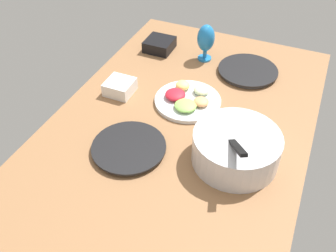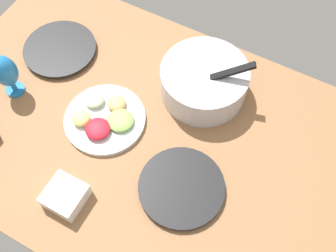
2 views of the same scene
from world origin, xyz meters
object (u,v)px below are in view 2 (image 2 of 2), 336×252
(dinner_plate_right, at_px, (182,188))
(fruit_platter, at_px, (104,118))
(dinner_plate_left, at_px, (60,49))
(square_bowl_white, at_px, (65,196))
(mixing_bowl, at_px, (204,81))
(hurricane_glass_blue, at_px, (5,72))

(dinner_plate_right, height_order, fruit_platter, fruit_platter)
(dinner_plate_left, height_order, square_bowl_white, square_bowl_white)
(mixing_bowl, xyz_separation_m, fruit_platter, (-0.26, -0.29, -0.05))
(fruit_platter, distance_m, square_bowl_white, 0.31)
(square_bowl_white, bearing_deg, dinner_plate_left, 127.82)
(mixing_bowl, relative_size, hurricane_glass_blue, 1.71)
(fruit_platter, relative_size, hurricane_glass_blue, 1.55)
(fruit_platter, distance_m, hurricane_glass_blue, 0.39)
(dinner_plate_right, relative_size, square_bowl_white, 2.39)
(dinner_plate_left, xyz_separation_m, hurricane_glass_blue, (-0.04, -0.24, 0.10))
(square_bowl_white, bearing_deg, mixing_bowl, 71.21)
(dinner_plate_right, height_order, hurricane_glass_blue, hurricane_glass_blue)
(dinner_plate_left, height_order, dinner_plate_right, same)
(dinner_plate_left, xyz_separation_m, fruit_platter, (0.33, -0.19, 0.01))
(dinner_plate_left, bearing_deg, hurricane_glass_blue, -99.13)
(square_bowl_white, bearing_deg, dinner_plate_right, 33.84)
(dinner_plate_right, xyz_separation_m, hurricane_glass_blue, (-0.74, 0.05, 0.10))
(dinner_plate_right, distance_m, fruit_platter, 0.38)
(fruit_platter, bearing_deg, dinner_plate_right, -15.24)
(dinner_plate_left, bearing_deg, square_bowl_white, -52.18)
(fruit_platter, bearing_deg, hurricane_glass_blue, -172.52)
(mixing_bowl, height_order, fruit_platter, mixing_bowl)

